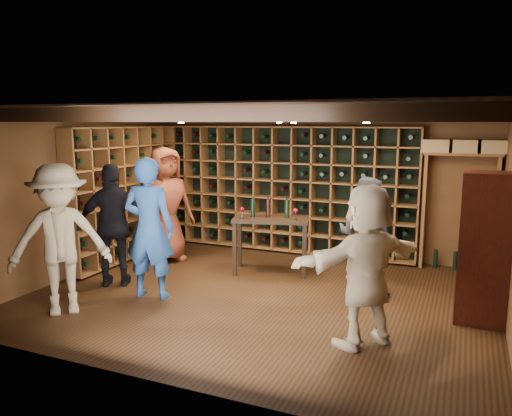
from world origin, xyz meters
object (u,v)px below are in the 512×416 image
at_px(man_blue_shirt, 149,228).
at_px(tasting_table, 271,224).
at_px(guest_red_floral, 166,205).
at_px(guest_beige, 366,266).
at_px(man_grey_suit, 365,236).
at_px(guest_woman_black, 114,225).
at_px(display_cabinet, 483,251).
at_px(guest_khaki, 60,240).

distance_m(man_blue_shirt, tasting_table, 2.00).
height_order(guest_red_floral, guest_beige, guest_red_floral).
height_order(man_grey_suit, guest_woman_black, guest_woman_black).
bearing_deg(guest_red_floral, man_blue_shirt, -123.43).
height_order(display_cabinet, guest_beige, display_cabinet).
relative_size(display_cabinet, guest_woman_black, 0.99).
distance_m(guest_red_floral, guest_woman_black, 1.41).
relative_size(guest_woman_black, guest_khaki, 0.95).
xyz_separation_m(guest_beige, tasting_table, (-1.86, 2.01, -0.09)).
bearing_deg(man_blue_shirt, guest_red_floral, -74.82).
relative_size(guest_khaki, tasting_table, 1.46).
bearing_deg(guest_beige, guest_khaki, -40.27).
bearing_deg(display_cabinet, guest_red_floral, 170.67).
height_order(man_grey_suit, tasting_table, man_grey_suit).
height_order(guest_red_floral, guest_woman_black, guest_red_floral).
relative_size(man_grey_suit, guest_khaki, 0.87).
bearing_deg(man_blue_shirt, guest_khaki, 42.73).
distance_m(man_blue_shirt, guest_khaki, 1.12).
relative_size(man_blue_shirt, guest_woman_black, 1.07).
xyz_separation_m(guest_woman_black, tasting_table, (1.83, 1.46, -0.11)).
relative_size(guest_khaki, guest_beige, 1.07).
relative_size(guest_woman_black, guest_beige, 1.02).
height_order(display_cabinet, tasting_table, display_cabinet).
xyz_separation_m(display_cabinet, guest_khaki, (-4.73, -1.73, 0.07)).
distance_m(display_cabinet, guest_red_floral, 4.93).
bearing_deg(guest_khaki, guest_red_floral, 48.00).
distance_m(display_cabinet, man_grey_suit, 1.54).
bearing_deg(guest_woman_black, guest_beige, 142.53).
relative_size(man_grey_suit, guest_beige, 0.94).
relative_size(man_blue_shirt, man_grey_suit, 1.17).
bearing_deg(guest_woman_black, tasting_table, -170.34).
relative_size(man_grey_suit, guest_woman_black, 0.92).
bearing_deg(guest_woman_black, man_blue_shirt, 135.05).
distance_m(guest_khaki, guest_beige, 3.65).
distance_m(guest_beige, tasting_table, 2.74).
distance_m(man_blue_shirt, guest_woman_black, 0.78).
bearing_deg(display_cabinet, man_grey_suit, 162.24).
xyz_separation_m(display_cabinet, guest_beige, (-1.13, -1.16, 0.01)).
height_order(man_blue_shirt, guest_red_floral, guest_red_floral).
distance_m(man_blue_shirt, guest_beige, 2.96).
bearing_deg(man_blue_shirt, guest_woman_black, -26.89).
distance_m(man_blue_shirt, man_grey_suit, 2.91).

